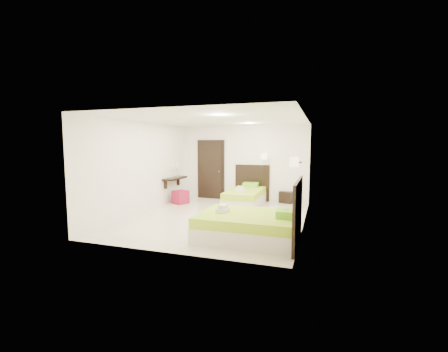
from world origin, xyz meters
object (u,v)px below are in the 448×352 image
(bed_single, at_px, (246,196))
(ottoman, at_px, (180,197))
(nightstand, at_px, (287,197))
(bed_double, at_px, (252,225))

(bed_single, bearing_deg, ottoman, -170.03)
(nightstand, distance_m, ottoman, 3.58)
(ottoman, bearing_deg, bed_double, -43.43)
(bed_double, bearing_deg, nightstand, 86.71)
(bed_single, xyz_separation_m, ottoman, (-2.14, -0.38, -0.09))
(bed_single, relative_size, bed_double, 0.99)
(bed_single, relative_size, ottoman, 4.66)
(ottoman, bearing_deg, nightstand, 20.63)
(ottoman, bearing_deg, bed_single, 9.97)
(bed_double, relative_size, nightstand, 4.67)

